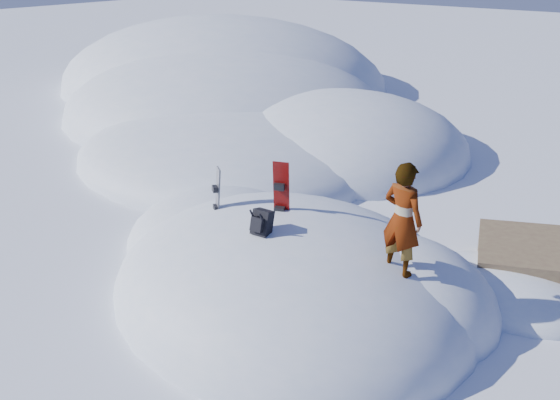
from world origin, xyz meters
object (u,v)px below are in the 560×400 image
Objects in this scene: snowboard_dark at (217,200)px; backpack at (261,223)px; snowboard_red at (281,201)px; person at (402,219)px.

snowboard_dark is 2.56× the size of backpack.
backpack is (0.27, -0.90, -0.01)m from snowboard_red.
snowboard_dark is (-1.24, -0.40, -0.19)m from snowboard_red.
person reaches higher than snowboard_dark.
person is at bearing 38.26° from snowboard_dark.
snowboard_dark is 3.74m from person.
snowboard_dark is at bearing 175.63° from snowboard_red.
person reaches higher than snowboard_red.
backpack is 0.28× the size of person.
snowboard_red is at bearing 52.07° from snowboard_dark.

